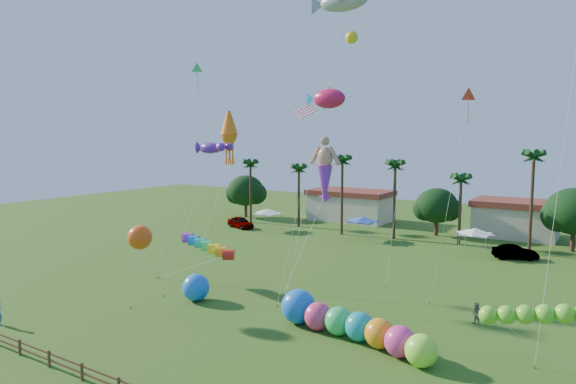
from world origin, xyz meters
The scene contains 20 objects.
ground centered at (0.00, 0.00, 0.00)m, with size 160.00×160.00×0.00m, color #285116.
tree_line centered at (3.57, 44.00, 4.28)m, with size 69.46×8.91×11.00m.
buildings_row centered at (-3.09, 50.00, 2.00)m, with size 35.00×7.00×4.00m.
tent_row centered at (-6.00, 36.33, 2.75)m, with size 31.00×4.00×0.60m.
fence centered at (0.00, -6.00, 0.61)m, with size 36.12×0.12×1.00m.
car_a centered at (-24.44, 35.47, 0.81)m, with size 1.91×4.76×1.62m, color #4C4C54.
car_b centered at (12.10, 36.45, 0.75)m, with size 1.59×4.57×1.51m, color #4C4C54.
spectator_b centered at (13.07, 14.13, 0.78)m, with size 0.76×0.59×1.57m, color gray.
caterpillar_inflatable centered at (6.60, 6.95, 1.02)m, with size 11.94×4.47×2.44m.
blue_ball centered at (-7.17, 7.46, 1.10)m, with size 2.19×2.19×2.19m, color #1B71F4.
rainbow_tube centered at (-7.92, 10.51, 3.27)m, with size 10.06×3.12×3.74m.
green_worm centered at (15.19, 7.01, 3.27)m, with size 8.53×2.04×3.89m.
orange_ball_kite centered at (-9.16, 3.64, 5.61)m, with size 2.30×2.30×6.53m.
merman_kite centered at (-0.74, 17.11, 9.91)m, with size 2.69×5.68×12.66m.
fish_kite centered at (0.62, 15.27, 16.22)m, with size 4.48×6.67×17.13m.
shark_kite centered at (0.56, 17.82, 24.46)m, with size 6.20×8.64×25.52m.
squid_kite centered at (-9.64, 14.93, 13.22)m, with size 2.15×5.34×15.60m.
lobster_kite centered at (-9.14, 11.71, 12.16)m, with size 3.70×6.11×12.87m.
delta_kite_red centered at (10.30, 20.94, 16.25)m, with size 2.10×4.68×17.12m.
delta_kite_green centered at (-13.74, 15.14, 19.25)m, with size 1.60×5.43×20.21m.
Camera 1 is at (20.69, -22.28, 13.19)m, focal length 32.00 mm.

